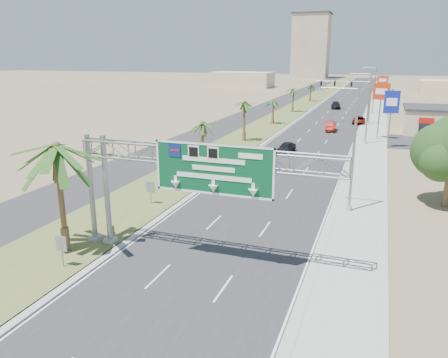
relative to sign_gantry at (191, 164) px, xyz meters
The scene contains 26 objects.
road 100.26m from the sign_gantry, 89.39° to the left, with size 12.00×300.00×0.02m, color #28282B.
sidewalk_right 100.71m from the sign_gantry, 84.54° to the left, with size 4.00×300.00×0.10m, color #9E9B93.
median_grass 100.65m from the sign_gantry, 95.10° to the left, with size 7.00×300.00×0.12m, color #50602A.
opposing_road 101.51m from the sign_gantry, 99.05° to the left, with size 8.00×300.00×0.02m, color #28282B.
sign_gantry is the anchor object (origin of this frame).
palm_near 8.41m from the sign_gantry, 166.68° to the right, with size 5.70×5.70×8.35m.
palm_row_b 23.66m from the sign_gantry, 110.92° to the left, with size 3.99×3.99×5.95m.
palm_row_c 39.00m from the sign_gantry, 102.50° to the left, with size 3.99×3.99×6.75m.
palm_row_d 56.73m from the sign_gantry, 98.56° to the left, with size 3.99×3.99×5.45m.
palm_row_e 75.55m from the sign_gantry, 96.41° to the left, with size 3.99×3.99×6.15m.
palm_row_f 100.44m from the sign_gantry, 94.82° to the left, with size 3.99×3.99×5.75m.
streetlight_near 14.75m from the sign_gantry, 55.30° to the left, with size 3.27×0.44×10.00m.
streetlight_mid 42.92m from the sign_gantry, 78.76° to the left, with size 3.27×0.44×10.00m.
streetlight_far 78.53m from the sign_gantry, 83.89° to the left, with size 3.27×0.44×10.00m.
signal_mast 62.37m from the sign_gantry, 84.26° to the left, with size 10.28×0.71×8.00m.
median_signback_a 9.06m from the sign_gantry, 149.77° to the right, with size 0.75×0.08×2.08m.
median_signback_b 11.90m from the sign_gantry, 132.65° to the left, with size 0.75×0.08×2.08m.
tower_distant 242.33m from the sign_gantry, 97.34° to the left, with size 20.00×16.00×35.00m, color tan.
building_distant_left 156.40m from the sign_gantry, 106.32° to the left, with size 24.00×14.00×6.00m, color #CEB58B.
car_left_lane 33.03m from the sign_gantry, 91.65° to the left, with size 1.64×4.08×1.39m, color black.
car_mid_lane 52.43m from the sign_gantry, 87.18° to the left, with size 1.60×4.58×1.51m, color maroon.
car_right_lane 62.77m from the sign_gantry, 83.98° to the left, with size 2.18×4.73×1.31m, color gray.
car_far 85.76m from the sign_gantry, 90.01° to the left, with size 2.16×5.31×1.54m, color black.
pole_sign_red_near 47.57m from the sign_gantry, 77.72° to the left, with size 2.41×0.75×8.60m.
pole_sign_blue 41.88m from the sign_gantry, 73.97° to the left, with size 2.02×0.68×8.01m.
pole_sign_red_far 77.70m from the sign_gantry, 82.56° to the left, with size 2.20×0.86×8.44m.
Camera 1 is at (9.22, -13.05, 12.25)m, focal length 35.00 mm.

